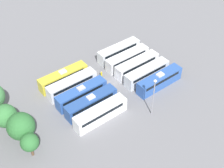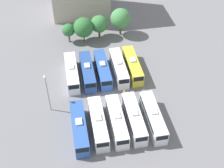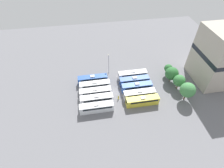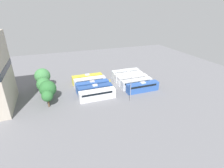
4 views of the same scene
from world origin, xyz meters
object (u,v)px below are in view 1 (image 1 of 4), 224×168
(bus_1, at_px, (147,73))
(light_pole, at_px, (154,92))
(bus_0, at_px, (159,80))
(bus_8, at_px, (72,84))
(bus_5, at_px, (100,113))
(worker_person, at_px, (101,75))
(tree_0, at_px, (30,142))
(bus_7, at_px, (81,94))
(bus_9, at_px, (63,77))
(bus_3, at_px, (127,58))
(bus_2, at_px, (137,65))
(tree_1, at_px, (21,126))
(tree_2, at_px, (5,116))
(bus_4, at_px, (119,51))
(bus_6, at_px, (91,103))

(bus_1, bearing_deg, light_pole, 142.83)
(bus_0, distance_m, bus_8, 19.17)
(bus_5, distance_m, worker_person, 12.99)
(tree_0, bearing_deg, bus_5, -92.17)
(bus_1, height_order, tree_0, tree_0)
(bus_7, relative_size, bus_9, 1.00)
(bus_3, bearing_deg, bus_2, -178.21)
(bus_1, relative_size, bus_7, 1.00)
(tree_0, relative_size, tree_1, 0.78)
(bus_1, distance_m, worker_person, 10.32)
(bus_5, relative_size, bus_7, 1.00)
(tree_1, xyz_separation_m, tree_2, (4.20, 1.16, -0.13))
(light_pole, bearing_deg, bus_8, 29.15)
(bus_4, bearing_deg, bus_9, 91.01)
(bus_0, distance_m, tree_2, 32.79)
(worker_person, relative_size, tree_2, 0.29)
(bus_7, xyz_separation_m, bus_8, (3.73, -0.02, 0.00))
(bus_8, bearing_deg, tree_2, 97.68)
(tree_1, bearing_deg, bus_8, -66.46)
(worker_person, bearing_deg, light_pole, -175.70)
(bus_1, xyz_separation_m, bus_7, (3.34, 15.49, 0.00))
(bus_5, relative_size, tree_2, 1.87)
(bus_5, distance_m, light_pole, 11.24)
(bus_7, bearing_deg, bus_4, -65.49)
(tree_0, bearing_deg, tree_1, -4.55)
(bus_0, distance_m, tree_1, 30.82)
(bus_0, distance_m, bus_3, 10.53)
(bus_7, distance_m, light_pole, 15.60)
(bus_2, height_order, tree_0, tree_0)
(bus_1, relative_size, worker_person, 6.38)
(bus_4, height_order, tree_0, tree_0)
(bus_8, xyz_separation_m, bus_9, (3.23, 0.20, 0.00))
(bus_5, bearing_deg, bus_9, 0.10)
(bus_7, bearing_deg, worker_person, -66.41)
(bus_2, xyz_separation_m, bus_9, (6.75, 15.80, 0.00))
(bus_0, xyz_separation_m, bus_7, (6.93, 15.96, 0.00))
(bus_4, relative_size, bus_7, 1.00)
(bus_5, height_order, worker_person, bus_5)
(bus_5, height_order, bus_9, same)
(bus_3, xyz_separation_m, tree_2, (-1.97, 31.13, 2.19))
(bus_2, bearing_deg, tree_0, 102.28)
(bus_6, bearing_deg, bus_3, -65.52)
(bus_3, xyz_separation_m, bus_8, (0.14, 15.49, 0.00))
(bus_6, distance_m, worker_person, 10.26)
(bus_8, distance_m, tree_1, 15.97)
(bus_6, distance_m, tree_0, 15.22)
(bus_6, relative_size, light_pole, 1.26)
(bus_5, xyz_separation_m, tree_0, (0.55, 14.60, 1.78))
(bus_5, relative_size, bus_9, 1.00)
(bus_9, bearing_deg, bus_4, -88.99)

